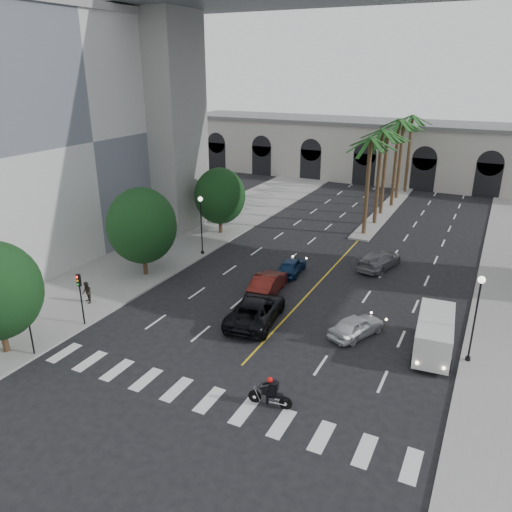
{
  "coord_description": "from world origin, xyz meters",
  "views": [
    {
      "loc": [
        11.46,
        -19.24,
        15.83
      ],
      "look_at": [
        -1.08,
        6.0,
        5.07
      ],
      "focal_mm": 35.0,
      "sensor_mm": 36.0,
      "label": 1
    }
  ],
  "objects_px": {
    "car_b": "(268,283)",
    "pedestrian_a": "(8,306)",
    "car_d": "(379,260)",
    "cargo_van": "(434,334)",
    "traffic_signal_near": "(28,318)",
    "car_c": "(256,310)",
    "pedestrian_b": "(87,293)",
    "car_a": "(356,326)",
    "lamp_post_left_far": "(201,221)",
    "lamp_post_right": "(476,312)",
    "motorcycle_rider": "(271,393)",
    "car_e": "(291,266)",
    "traffic_signal_far": "(80,291)"
  },
  "relations": [
    {
      "from": "car_b",
      "to": "pedestrian_a",
      "type": "bearing_deg",
      "value": 34.78
    },
    {
      "from": "car_d",
      "to": "cargo_van",
      "type": "height_order",
      "value": "cargo_van"
    },
    {
      "from": "traffic_signal_near",
      "to": "cargo_van",
      "type": "distance_m",
      "value": 23.34
    },
    {
      "from": "car_c",
      "to": "cargo_van",
      "type": "distance_m",
      "value": 11.1
    },
    {
      "from": "car_d",
      "to": "pedestrian_b",
      "type": "xyz_separation_m",
      "value": [
        -16.78,
        -16.03,
        0.2
      ]
    },
    {
      "from": "traffic_signal_near",
      "to": "car_a",
      "type": "height_order",
      "value": "traffic_signal_near"
    },
    {
      "from": "car_a",
      "to": "car_c",
      "type": "xyz_separation_m",
      "value": [
        -6.45,
        -1.12,
        0.16
      ]
    },
    {
      "from": "lamp_post_left_far",
      "to": "cargo_van",
      "type": "distance_m",
      "value": 22.35
    },
    {
      "from": "traffic_signal_near",
      "to": "pedestrian_b",
      "type": "distance_m",
      "value": 6.94
    },
    {
      "from": "lamp_post_right",
      "to": "car_a",
      "type": "distance_m",
      "value": 7.03
    },
    {
      "from": "car_b",
      "to": "car_d",
      "type": "bearing_deg",
      "value": -131.69
    },
    {
      "from": "motorcycle_rider",
      "to": "car_a",
      "type": "xyz_separation_m",
      "value": [
        1.85,
        8.64,
        -0.06
      ]
    },
    {
      "from": "car_a",
      "to": "car_c",
      "type": "bearing_deg",
      "value": 34.6
    },
    {
      "from": "car_b",
      "to": "car_e",
      "type": "xyz_separation_m",
      "value": [
        0.13,
        4.2,
        -0.11
      ]
    },
    {
      "from": "car_d",
      "to": "pedestrian_b",
      "type": "height_order",
      "value": "pedestrian_b"
    },
    {
      "from": "lamp_post_right",
      "to": "car_d",
      "type": "bearing_deg",
      "value": 123.65
    },
    {
      "from": "lamp_post_left_far",
      "to": "lamp_post_right",
      "type": "height_order",
      "value": "same"
    },
    {
      "from": "car_e",
      "to": "lamp_post_right",
      "type": "bearing_deg",
      "value": 147.33
    },
    {
      "from": "traffic_signal_far",
      "to": "car_d",
      "type": "xyz_separation_m",
      "value": [
        14.73,
        18.47,
        -1.77
      ]
    },
    {
      "from": "pedestrian_a",
      "to": "pedestrian_b",
      "type": "xyz_separation_m",
      "value": [
        2.86,
        4.15,
        -0.15
      ]
    },
    {
      "from": "motorcycle_rider",
      "to": "car_e",
      "type": "distance_m",
      "value": 17.03
    },
    {
      "from": "motorcycle_rider",
      "to": "car_c",
      "type": "xyz_separation_m",
      "value": [
        -4.6,
        7.52,
        0.09
      ]
    },
    {
      "from": "car_a",
      "to": "car_d",
      "type": "bearing_deg",
      "value": -58.44
    },
    {
      "from": "lamp_post_right",
      "to": "lamp_post_left_far",
      "type": "bearing_deg",
      "value": 160.67
    },
    {
      "from": "car_b",
      "to": "car_c",
      "type": "xyz_separation_m",
      "value": [
        1.16,
        -4.34,
        0.05
      ]
    },
    {
      "from": "car_b",
      "to": "pedestrian_b",
      "type": "bearing_deg",
      "value": 29.09
    },
    {
      "from": "lamp_post_right",
      "to": "traffic_signal_near",
      "type": "height_order",
      "value": "lamp_post_right"
    },
    {
      "from": "car_d",
      "to": "pedestrian_a",
      "type": "height_order",
      "value": "pedestrian_a"
    },
    {
      "from": "pedestrian_a",
      "to": "motorcycle_rider",
      "type": "bearing_deg",
      "value": -25.97
    },
    {
      "from": "cargo_van",
      "to": "pedestrian_a",
      "type": "relative_size",
      "value": 2.91
    },
    {
      "from": "traffic_signal_near",
      "to": "car_a",
      "type": "xyz_separation_m",
      "value": [
        16.15,
        10.64,
        -1.83
      ]
    },
    {
      "from": "motorcycle_rider",
      "to": "cargo_van",
      "type": "xyz_separation_m",
      "value": [
        6.43,
        8.65,
        0.51
      ]
    },
    {
      "from": "traffic_signal_far",
      "to": "motorcycle_rider",
      "type": "xyz_separation_m",
      "value": [
        14.3,
        -2.0,
        -1.76
      ]
    },
    {
      "from": "lamp_post_left_far",
      "to": "car_a",
      "type": "bearing_deg",
      "value": -25.83
    },
    {
      "from": "car_a",
      "to": "pedestrian_a",
      "type": "xyz_separation_m",
      "value": [
        -21.05,
        -8.34,
        0.4
      ]
    },
    {
      "from": "car_e",
      "to": "car_c",
      "type": "bearing_deg",
      "value": 92.52
    },
    {
      "from": "car_a",
      "to": "cargo_van",
      "type": "xyz_separation_m",
      "value": [
        4.59,
        0.01,
        0.57
      ]
    },
    {
      "from": "pedestrian_a",
      "to": "pedestrian_b",
      "type": "height_order",
      "value": "pedestrian_a"
    },
    {
      "from": "lamp_post_left_far",
      "to": "car_c",
      "type": "bearing_deg",
      "value": -42.51
    },
    {
      "from": "car_c",
      "to": "traffic_signal_far",
      "type": "bearing_deg",
      "value": 21.71
    },
    {
      "from": "traffic_signal_far",
      "to": "car_e",
      "type": "xyz_separation_m",
      "value": [
        8.67,
        14.06,
        -1.84
      ]
    },
    {
      "from": "traffic_signal_near",
      "to": "traffic_signal_far",
      "type": "distance_m",
      "value": 4.0
    },
    {
      "from": "pedestrian_b",
      "to": "traffic_signal_far",
      "type": "bearing_deg",
      "value": -17.24
    },
    {
      "from": "car_c",
      "to": "traffic_signal_near",
      "type": "bearing_deg",
      "value": 36.53
    },
    {
      "from": "traffic_signal_near",
      "to": "pedestrian_b",
      "type": "bearing_deg",
      "value": 107.65
    },
    {
      "from": "car_b",
      "to": "car_e",
      "type": "height_order",
      "value": "car_b"
    },
    {
      "from": "lamp_post_right",
      "to": "traffic_signal_far",
      "type": "height_order",
      "value": "lamp_post_right"
    },
    {
      "from": "traffic_signal_far",
      "to": "pedestrian_b",
      "type": "xyz_separation_m",
      "value": [
        -2.05,
        2.44,
        -1.57
      ]
    },
    {
      "from": "car_a",
      "to": "car_c",
      "type": "distance_m",
      "value": 6.55
    },
    {
      "from": "car_a",
      "to": "cargo_van",
      "type": "height_order",
      "value": "cargo_van"
    }
  ]
}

